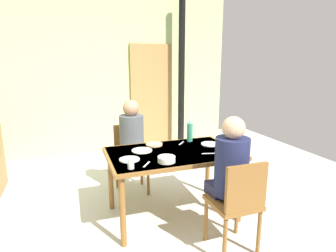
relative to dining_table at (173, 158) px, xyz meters
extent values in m
plane|color=beige|center=(-0.30, -0.10, -0.66)|extent=(7.02, 7.02, 0.00)
cube|color=#B1C981|center=(-0.30, 2.60, 0.77)|extent=(4.66, 0.10, 2.86)
cube|color=#A07641|center=(0.51, 2.52, 0.34)|extent=(0.80, 0.05, 2.00)
cylinder|color=black|center=(1.02, 2.25, 0.77)|extent=(0.12, 0.12, 2.86)
cube|color=brown|center=(0.00, 0.00, 0.05)|extent=(1.38, 0.86, 0.04)
cube|color=beige|center=(0.00, 0.00, 0.07)|extent=(1.32, 0.83, 0.00)
cylinder|color=brown|center=(-0.62, -0.36, -0.31)|extent=(0.06, 0.06, 0.69)
cylinder|color=brown|center=(0.62, -0.36, -0.31)|extent=(0.06, 0.06, 0.69)
cylinder|color=brown|center=(-0.62, 0.36, -0.31)|extent=(0.06, 0.06, 0.69)
cylinder|color=brown|center=(0.62, 0.36, -0.31)|extent=(0.06, 0.06, 0.69)
cube|color=brown|center=(0.30, -0.71, -0.21)|extent=(0.40, 0.40, 0.04)
cube|color=brown|center=(0.30, -0.89, 0.00)|extent=(0.38, 0.04, 0.42)
cylinder|color=brown|center=(0.13, -0.54, -0.46)|extent=(0.04, 0.04, 0.41)
cylinder|color=brown|center=(0.47, -0.54, -0.46)|extent=(0.04, 0.04, 0.41)
cylinder|color=brown|center=(0.13, -0.88, -0.46)|extent=(0.04, 0.04, 0.41)
cylinder|color=brown|center=(0.47, -0.88, -0.46)|extent=(0.04, 0.04, 0.41)
cube|color=brown|center=(-0.30, 0.71, -0.21)|extent=(0.40, 0.40, 0.04)
cube|color=brown|center=(-0.30, 0.89, 0.00)|extent=(0.38, 0.04, 0.42)
cylinder|color=brown|center=(-0.13, 0.54, -0.46)|extent=(0.04, 0.04, 0.41)
cylinder|color=brown|center=(-0.47, 0.54, -0.46)|extent=(0.04, 0.04, 0.41)
cylinder|color=brown|center=(-0.13, 0.88, -0.46)|extent=(0.04, 0.04, 0.41)
cylinder|color=brown|center=(-0.47, 0.88, -0.46)|extent=(0.04, 0.04, 0.41)
cube|color=#232545|center=(0.30, -0.55, -0.15)|extent=(0.30, 0.22, 0.12)
cylinder|color=#1E2347|center=(0.30, -0.66, 0.11)|extent=(0.30, 0.30, 0.52)
sphere|color=tan|center=(0.30, -0.66, 0.46)|extent=(0.20, 0.20, 0.20)
cube|color=#4D5357|center=(-0.30, 0.55, -0.15)|extent=(0.30, 0.22, 0.12)
cylinder|color=#4C5156|center=(-0.30, 0.66, 0.11)|extent=(0.30, 0.30, 0.52)
sphere|color=#A87A5B|center=(-0.30, 0.66, 0.46)|extent=(0.20, 0.20, 0.20)
cylinder|color=#33896C|center=(0.34, 0.31, 0.18)|extent=(0.07, 0.07, 0.22)
cone|color=#339069|center=(0.34, 0.31, 0.31)|extent=(0.05, 0.05, 0.03)
cylinder|color=silver|center=(-0.17, -0.27, 0.10)|extent=(0.17, 0.17, 0.05)
cylinder|color=white|center=(-0.49, -0.09, 0.08)|extent=(0.20, 0.20, 0.01)
cylinder|color=white|center=(0.50, 0.11, 0.08)|extent=(0.21, 0.21, 0.01)
cylinder|color=white|center=(-0.31, 0.14, 0.08)|extent=(0.22, 0.22, 0.01)
cylinder|color=silver|center=(-0.52, -0.32, 0.13)|extent=(0.06, 0.06, 0.10)
cylinder|color=silver|center=(0.59, -0.33, 0.12)|extent=(0.06, 0.06, 0.09)
cylinder|color=#DBB77A|center=(-0.12, 0.30, 0.08)|extent=(0.19, 0.19, 0.02)
cube|color=silver|center=(-0.36, -0.27, 0.08)|extent=(0.10, 0.13, 0.00)
cube|color=silver|center=(0.33, -0.18, 0.08)|extent=(0.15, 0.05, 0.00)
cube|color=silver|center=(0.21, 0.26, 0.08)|extent=(0.11, 0.12, 0.00)
camera|label=1|loc=(-1.00, -2.65, 1.01)|focal=29.82mm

